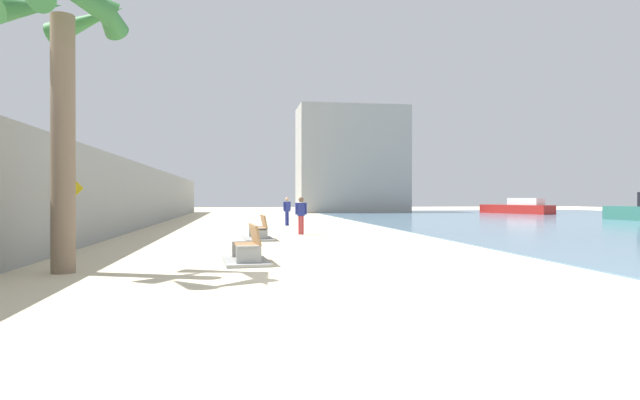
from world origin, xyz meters
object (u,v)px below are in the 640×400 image
at_px(bench_far, 259,234).
at_px(person_standing, 287,209).
at_px(palm_tree, 63,49).
at_px(boat_distant, 518,208).
at_px(pedestrian_sign, 68,204).
at_px(bench_near, 247,254).
at_px(person_walking, 301,213).

relative_size(bench_far, person_standing, 1.29).
bearing_deg(palm_tree, boat_distant, 49.24).
height_order(person_standing, pedestrian_sign, pedestrian_sign).
bearing_deg(boat_distant, bench_near, -127.90).
height_order(bench_near, person_standing, person_standing).
height_order(bench_near, bench_far, same).
bearing_deg(bench_near, palm_tree, -162.90).
xyz_separation_m(bench_far, boat_distant, (27.01, 28.17, 0.40)).
relative_size(bench_far, boat_distant, 0.27).
distance_m(person_walking, boat_distant, 35.79).
bearing_deg(bench_near, person_standing, 81.50).
relative_size(bench_far, pedestrian_sign, 0.91).
distance_m(bench_near, pedestrian_sign, 5.71).
bearing_deg(pedestrian_sign, palm_tree, -74.41).
height_order(person_walking, person_standing, person_walking).
xyz_separation_m(bench_near, boat_distant, (27.56, 35.41, 0.40)).
xyz_separation_m(palm_tree, person_standing, (6.61, 18.49, -3.96)).
relative_size(person_walking, boat_distant, 0.21).
height_order(boat_distant, pedestrian_sign, pedestrian_sign).
bearing_deg(person_standing, person_walking, -90.28).
bearing_deg(person_standing, palm_tree, -109.66).
bearing_deg(palm_tree, pedestrian_sign, 105.59).
relative_size(bench_near, person_standing, 1.31).
bearing_deg(pedestrian_sign, person_standing, 62.86).
height_order(palm_tree, person_walking, palm_tree).
distance_m(palm_tree, person_standing, 20.03).
height_order(palm_tree, person_standing, palm_tree).
bearing_deg(bench_far, palm_tree, -118.41).
height_order(bench_near, pedestrian_sign, pedestrian_sign).
xyz_separation_m(person_walking, boat_distant, (25.02, 25.59, -0.35)).
height_order(person_walking, boat_distant, person_walking).
xyz_separation_m(person_walking, person_standing, (0.04, 7.44, -0.01)).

